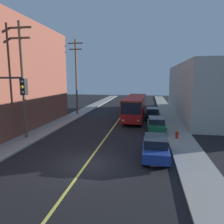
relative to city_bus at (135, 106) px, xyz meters
The scene contains 12 objects.
ground_plane 17.15m from the city_bus, 97.41° to the right, with size 120.00×120.00×0.00m, color black.
sidewalk_left 11.84m from the city_bus, 143.82° to the right, with size 2.50×90.00×0.15m, color gray.
sidewalk_right 8.73m from the city_bus, 53.84° to the right, with size 2.50×90.00×0.15m, color gray.
lane_stripe_center 3.43m from the city_bus, 139.03° to the right, with size 0.16×60.00×0.01m, color #D8CC4C.
building_right_warehouse 13.47m from the city_bus, 22.31° to the left, with size 12.00×25.31×7.99m.
city_bus is the anchor object (origin of this frame).
parked_car_blue 15.22m from the city_bus, 80.59° to the right, with size 1.85×4.42×1.62m.
parked_car_green 7.87m from the city_bus, 69.14° to the right, with size 1.96×4.46×1.62m.
parked_car_black 2.67m from the city_bus, ahead, with size 1.93×4.45×1.62m.
utility_pole_near 16.05m from the city_bus, 128.94° to the right, with size 2.40×0.28×10.77m.
utility_pole_mid 10.70m from the city_bus, 168.68° to the left, with size 2.40×0.28×11.61m.
fire_hydrant 11.02m from the city_bus, 64.88° to the right, with size 0.44×0.26×0.84m.
Camera 1 is at (4.07, -13.08, 5.81)m, focal length 33.46 mm.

